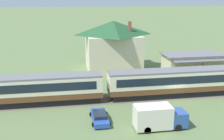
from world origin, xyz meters
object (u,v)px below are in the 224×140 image
passenger_train (107,85)px  station_house_dark_green_roof (113,45)px  station_building (192,64)px  delivery_truck_blue (158,117)px  parked_car_blue (100,117)px

passenger_train → station_house_dark_green_roof: (3.84, 16.69, 2.77)m
station_building → passenger_train: bearing=-150.1°
delivery_truck_blue → station_building: bearing=56.2°
passenger_train → parked_car_blue: (-1.91, -6.81, -1.69)m
parked_car_blue → delivery_truck_blue: bearing=-114.6°
station_building → delivery_truck_blue: bearing=-123.8°
station_house_dark_green_roof → delivery_truck_blue: station_house_dark_green_roof is taller
passenger_train → parked_car_blue: passenger_train is taller
station_building → parked_car_blue: size_ratio=2.35×
passenger_train → station_house_dark_green_roof: station_house_dark_green_roof is taller
station_house_dark_green_roof → parked_car_blue: size_ratio=2.36×
parked_car_blue → station_building: bearing=-49.0°
station_building → parked_car_blue: station_building is taller
station_building → station_house_dark_green_roof: bearing=154.9°
station_house_dark_green_roof → delivery_truck_blue: 26.64m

